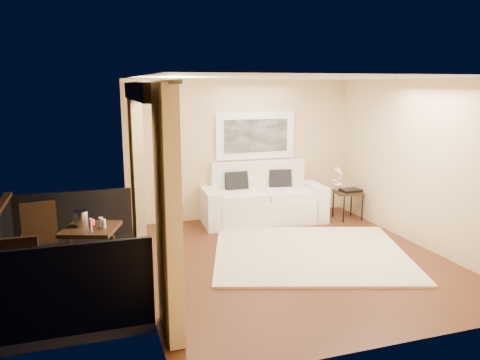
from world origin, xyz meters
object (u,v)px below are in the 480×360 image
sofa (262,200)px  ice_bucket (81,219)px  bistro_table (91,233)px  side_table (348,194)px  balcony_chair_far (39,231)px  balcony_chair_near (19,277)px  orchid (338,178)px

sofa → ice_bucket: 3.86m
sofa → ice_bucket: sofa is taller
ice_bucket → bistro_table: bearing=-40.0°
side_table → bistro_table: size_ratio=0.73×
balcony_chair_far → ice_bucket: bearing=129.2°
sofa → bistro_table: bearing=-143.6°
balcony_chair_near → ice_bucket: (0.65, 1.03, 0.31)m
sofa → ice_bucket: (-3.29, -1.97, 0.48)m
balcony_chair_far → side_table: bearing=-179.5°
side_table → balcony_chair_near: (-5.57, -2.56, 0.08)m
sofa → balcony_chair_far: 4.14m
bistro_table → balcony_chair_far: 0.90m
sofa → side_table: (1.64, -0.44, 0.10)m
side_table → balcony_chair_far: size_ratio=0.59×
side_table → bistro_table: bistro_table is taller
orchid → bistro_table: (-4.66, -1.78, -0.11)m
sofa → bistro_table: 3.80m
side_table → ice_bucket: bearing=-162.7°
side_table → balcony_chair_near: bearing=-155.3°
side_table → sofa: bearing=164.9°
side_table → ice_bucket: 5.17m
balcony_chair_near → ice_bucket: size_ratio=4.92×
sofa → orchid: (1.49, -0.29, 0.41)m
bistro_table → balcony_chair_far: size_ratio=0.80×
bistro_table → ice_bucket: bearing=140.0°
balcony_chair_near → ice_bucket: balcony_chair_near is taller
orchid → balcony_chair_far: size_ratio=0.48×
balcony_chair_far → ice_bucket: size_ratio=5.24×
orchid → bistro_table: size_ratio=0.60×
balcony_chair_far → balcony_chair_near: size_ratio=1.06×
sofa → balcony_chair_near: (-3.94, -3.00, 0.17)m
balcony_chair_far → ice_bucket: balcony_chair_far is taller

